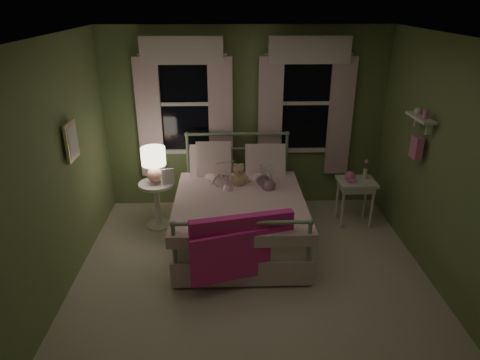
{
  "coord_description": "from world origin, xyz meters",
  "views": [
    {
      "loc": [
        -0.26,
        -3.86,
        2.95
      ],
      "look_at": [
        -0.12,
        0.63,
        1.0
      ],
      "focal_mm": 32.0,
      "sensor_mm": 36.0,
      "label": 1
    }
  ],
  "objects_px": {
    "bed": "(239,214)",
    "table_lamp": "(154,162)",
    "child_left": "(217,158)",
    "teddy_bear": "(239,176)",
    "nightstand_left": "(157,199)",
    "nightstand_right": "(356,187)",
    "child_right": "(259,158)"
  },
  "relations": [
    {
      "from": "bed",
      "to": "table_lamp",
      "type": "xyz_separation_m",
      "value": [
        -1.1,
        0.41,
        0.58
      ]
    },
    {
      "from": "child_left",
      "to": "table_lamp",
      "type": "relative_size",
      "value": 1.74
    },
    {
      "from": "teddy_bear",
      "to": "child_left",
      "type": "bearing_deg",
      "value": 150.5
    },
    {
      "from": "bed",
      "to": "nightstand_left",
      "type": "distance_m",
      "value": 1.17
    },
    {
      "from": "table_lamp",
      "to": "nightstand_right",
      "type": "height_order",
      "value": "table_lamp"
    },
    {
      "from": "child_left",
      "to": "nightstand_left",
      "type": "relative_size",
      "value": 1.29
    },
    {
      "from": "child_right",
      "to": "nightstand_right",
      "type": "height_order",
      "value": "child_right"
    },
    {
      "from": "nightstand_right",
      "to": "nightstand_left",
      "type": "bearing_deg",
      "value": -179.93
    },
    {
      "from": "bed",
      "to": "child_left",
      "type": "distance_m",
      "value": 0.8
    },
    {
      "from": "bed",
      "to": "nightstand_right",
      "type": "distance_m",
      "value": 1.67
    },
    {
      "from": "table_lamp",
      "to": "nightstand_left",
      "type": "bearing_deg",
      "value": -90.0
    },
    {
      "from": "child_left",
      "to": "teddy_bear",
      "type": "distance_m",
      "value": 0.38
    },
    {
      "from": "child_left",
      "to": "teddy_bear",
      "type": "relative_size",
      "value": 2.57
    },
    {
      "from": "nightstand_left",
      "to": "table_lamp",
      "type": "height_order",
      "value": "table_lamp"
    },
    {
      "from": "child_left",
      "to": "teddy_bear",
      "type": "xyz_separation_m",
      "value": [
        0.28,
        -0.16,
        -0.2
      ]
    },
    {
      "from": "teddy_bear",
      "to": "nightstand_left",
      "type": "xyz_separation_m",
      "value": [
        -1.1,
        0.13,
        -0.37
      ]
    },
    {
      "from": "teddy_bear",
      "to": "nightstand_right",
      "type": "distance_m",
      "value": 1.63
    },
    {
      "from": "child_left",
      "to": "child_right",
      "type": "bearing_deg",
      "value": 156.67
    },
    {
      "from": "nightstand_left",
      "to": "table_lamp",
      "type": "xyz_separation_m",
      "value": [
        0.0,
        0.0,
        0.54
      ]
    },
    {
      "from": "teddy_bear",
      "to": "nightstand_right",
      "type": "xyz_separation_m",
      "value": [
        1.6,
        0.14,
        -0.24
      ]
    },
    {
      "from": "child_left",
      "to": "table_lamp",
      "type": "xyz_separation_m",
      "value": [
        -0.82,
        -0.03,
        -0.03
      ]
    },
    {
      "from": "child_right",
      "to": "table_lamp",
      "type": "height_order",
      "value": "child_right"
    },
    {
      "from": "bed",
      "to": "teddy_bear",
      "type": "height_order",
      "value": "bed"
    },
    {
      "from": "nightstand_left",
      "to": "teddy_bear",
      "type": "bearing_deg",
      "value": -6.82
    },
    {
      "from": "child_left",
      "to": "nightstand_right",
      "type": "xyz_separation_m",
      "value": [
        1.88,
        -0.02,
        -0.44
      ]
    },
    {
      "from": "child_right",
      "to": "nightstand_right",
      "type": "relative_size",
      "value": 1.26
    },
    {
      "from": "teddy_bear",
      "to": "nightstand_right",
      "type": "relative_size",
      "value": 0.51
    },
    {
      "from": "bed",
      "to": "child_left",
      "type": "xyz_separation_m",
      "value": [
        -0.27,
        0.43,
        0.61
      ]
    },
    {
      "from": "child_right",
      "to": "nightstand_left",
      "type": "xyz_separation_m",
      "value": [
        -1.38,
        -0.03,
        -0.55
      ]
    },
    {
      "from": "child_right",
      "to": "nightstand_left",
      "type": "distance_m",
      "value": 1.49
    },
    {
      "from": "child_left",
      "to": "child_right",
      "type": "xyz_separation_m",
      "value": [
        0.56,
        0.0,
        -0.02
      ]
    },
    {
      "from": "nightstand_right",
      "to": "child_left",
      "type": "bearing_deg",
      "value": 179.3
    }
  ]
}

